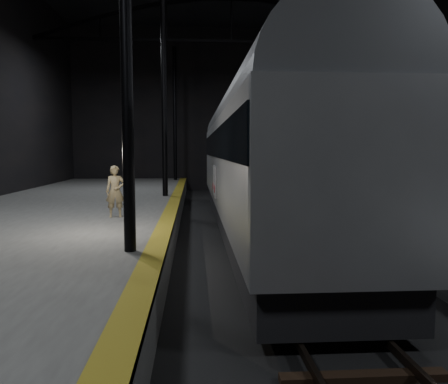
{
  "coord_description": "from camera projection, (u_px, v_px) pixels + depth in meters",
  "views": [
    {
      "loc": [
        -2.36,
        -13.71,
        3.23
      ],
      "look_at": [
        -1.47,
        -0.72,
        2.0
      ],
      "focal_mm": 35.0,
      "sensor_mm": 36.0,
      "label": 1
    }
  ],
  "objects": [
    {
      "name": "ground",
      "position": [
        268.0,
        251.0,
        14.08
      ],
      "size": [
        44.0,
        44.0,
        0.0
      ],
      "primitive_type": "plane",
      "color": "black",
      "rests_on": "ground"
    },
    {
      "name": "platform_left",
      "position": [
        29.0,
        239.0,
        13.52
      ],
      "size": [
        9.0,
        43.8,
        1.0
      ],
      "primitive_type": "cube",
      "color": "#4D4D4B",
      "rests_on": "ground"
    },
    {
      "name": "tactile_strip",
      "position": [
        166.0,
        222.0,
        13.76
      ],
      "size": [
        0.5,
        43.8,
        0.01
      ],
      "primitive_type": "cube",
      "color": "olive",
      "rests_on": "platform_left"
    },
    {
      "name": "track",
      "position": [
        268.0,
        249.0,
        14.07
      ],
      "size": [
        2.4,
        43.0,
        0.24
      ],
      "color": "#3F3328",
      "rests_on": "ground"
    },
    {
      "name": "train",
      "position": [
        255.0,
        152.0,
        16.98
      ],
      "size": [
        3.21,
        21.47,
        5.74
      ],
      "color": "#A8AAB0",
      "rests_on": "ground"
    },
    {
      "name": "woman",
      "position": [
        115.0,
        191.0,
        14.66
      ],
      "size": [
        0.69,
        0.51,
        1.74
      ],
      "primitive_type": "imported",
      "rotation": [
        0.0,
        0.0,
        0.16
      ],
      "color": "#97845C",
      "rests_on": "platform_left"
    }
  ]
}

